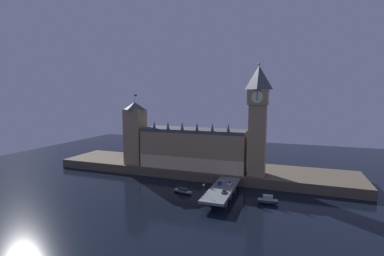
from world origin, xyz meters
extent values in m
plane|color=black|center=(0.00, 0.00, 0.00)|extent=(400.00, 400.00, 0.00)
cube|color=brown|center=(0.00, 39.00, 3.12)|extent=(220.00, 42.00, 6.24)
cube|color=#9E845B|center=(-1.19, 31.78, 19.07)|extent=(75.41, 22.56, 25.66)
cube|color=beige|center=(-1.19, 20.38, 10.85)|extent=(75.41, 0.20, 9.24)
cube|color=#42474C|center=(-1.19, 31.78, 33.10)|extent=(75.41, 20.76, 2.40)
cone|color=#42474C|center=(-28.12, 22.19, 37.12)|extent=(2.40, 2.40, 5.65)
cone|color=#42474C|center=(-17.35, 22.19, 37.12)|extent=(2.40, 2.40, 5.65)
cone|color=#42474C|center=(-6.57, 22.19, 37.12)|extent=(2.40, 2.40, 5.65)
cone|color=#42474C|center=(4.20, 22.19, 37.12)|extent=(2.40, 2.40, 5.65)
cone|color=#42474C|center=(14.97, 22.19, 37.12)|extent=(2.40, 2.40, 5.65)
cone|color=#42474C|center=(25.75, 22.19, 37.12)|extent=(2.40, 2.40, 5.65)
cube|color=#9E845B|center=(43.80, 26.77, 29.12)|extent=(10.54, 10.54, 45.77)
cube|color=#9E845B|center=(43.80, 26.77, 56.83)|extent=(12.44, 12.44, 9.64)
cylinder|color=beige|center=(43.80, 20.43, 56.83)|extent=(7.11, 0.25, 7.11)
cylinder|color=beige|center=(43.80, 33.12, 56.83)|extent=(7.11, 0.25, 7.11)
cylinder|color=beige|center=(50.14, 26.77, 56.83)|extent=(0.25, 7.11, 7.11)
cylinder|color=beige|center=(37.45, 26.77, 56.83)|extent=(0.25, 7.11, 7.11)
cube|color=black|center=(43.80, 20.24, 57.36)|extent=(0.36, 0.10, 5.33)
pyramid|color=#42474C|center=(43.80, 26.77, 69.15)|extent=(12.44, 12.44, 15.01)
sphere|color=gold|center=(43.80, 26.77, 77.46)|extent=(1.60, 1.60, 1.60)
cube|color=#9E845B|center=(-47.57, 28.17, 26.92)|extent=(13.35, 13.35, 41.37)
pyramid|color=#42474C|center=(-47.57, 28.17, 50.32)|extent=(13.61, 13.61, 5.44)
cylinder|color=#99999E|center=(-47.57, 28.17, 56.04)|extent=(0.24, 0.24, 6.00)
cube|color=navy|center=(-46.47, 28.17, 58.14)|extent=(2.00, 0.08, 1.20)
cube|color=slate|center=(28.60, -5.00, 4.84)|extent=(13.01, 46.00, 1.40)
cube|color=brown|center=(28.60, -16.50, 2.07)|extent=(11.06, 3.20, 4.14)
cube|color=brown|center=(28.60, -5.00, 2.07)|extent=(11.06, 3.20, 4.14)
cube|color=brown|center=(28.60, 6.50, 2.07)|extent=(11.06, 3.20, 4.14)
cube|color=navy|center=(25.74, 1.24, 6.18)|extent=(1.85, 4.47, 0.93)
cube|color=black|center=(25.74, 1.24, 6.87)|extent=(1.52, 2.01, 0.45)
cylinder|color=black|center=(24.85, 2.63, 5.86)|extent=(0.22, 0.64, 0.64)
cylinder|color=black|center=(26.62, 2.63, 5.86)|extent=(0.22, 0.64, 0.64)
cylinder|color=black|center=(24.85, -0.15, 5.86)|extent=(0.22, 0.64, 0.64)
cylinder|color=black|center=(26.62, -0.15, 5.86)|extent=(0.22, 0.64, 0.64)
cube|color=#235633|center=(31.46, -11.87, 6.15)|extent=(1.80, 4.75, 0.87)
cube|color=black|center=(31.46, -11.87, 6.80)|extent=(1.48, 2.14, 0.45)
cylinder|color=black|center=(32.32, -13.34, 5.86)|extent=(0.22, 0.64, 0.64)
cylinder|color=black|center=(30.61, -13.34, 5.86)|extent=(0.22, 0.64, 0.64)
cylinder|color=black|center=(32.32, -10.40, 5.86)|extent=(0.22, 0.64, 0.64)
cylinder|color=black|center=(30.61, -10.40, 5.86)|extent=(0.22, 0.64, 0.64)
cube|color=white|center=(31.46, 2.88, 6.18)|extent=(1.88, 4.10, 0.93)
cube|color=black|center=(31.46, 2.88, 6.87)|extent=(1.54, 1.85, 0.45)
cylinder|color=black|center=(32.35, 1.61, 5.86)|extent=(0.22, 0.64, 0.64)
cylinder|color=black|center=(30.57, 1.61, 5.86)|extent=(0.22, 0.64, 0.64)
cylinder|color=black|center=(32.35, 4.15, 5.86)|extent=(0.22, 0.64, 0.64)
cylinder|color=black|center=(30.57, 4.15, 5.86)|extent=(0.22, 0.64, 0.64)
cylinder|color=black|center=(22.87, -16.64, 5.93)|extent=(0.28, 0.28, 0.78)
cylinder|color=maroon|center=(22.87, -16.64, 6.65)|extent=(0.38, 0.38, 0.65)
sphere|color=tan|center=(22.87, -16.64, 7.08)|extent=(0.21, 0.21, 0.21)
cylinder|color=black|center=(22.87, 2.76, 5.96)|extent=(0.28, 0.28, 0.85)
cylinder|color=black|center=(22.87, 2.76, 6.75)|extent=(0.38, 0.38, 0.71)
sphere|color=tan|center=(22.87, 2.76, 7.22)|extent=(0.23, 0.23, 0.23)
cylinder|color=#2D3333|center=(22.47, -19.72, 5.79)|extent=(0.56, 0.56, 0.50)
cylinder|color=#2D3333|center=(22.47, -19.72, 8.44)|extent=(0.18, 0.18, 4.82)
sphere|color=#F9E5A3|center=(22.47, -19.72, 11.40)|extent=(0.60, 0.60, 0.60)
sphere|color=#F9E5A3|center=(22.02, -19.72, 11.05)|extent=(0.44, 0.44, 0.44)
sphere|color=#F9E5A3|center=(22.92, -19.72, 11.05)|extent=(0.44, 0.44, 0.44)
ellipsoid|color=#28282D|center=(5.01, -5.61, 0.78)|extent=(13.75, 7.20, 1.56)
cube|color=tan|center=(5.01, -5.61, 1.49)|extent=(12.02, 6.04, 0.24)
cube|color=#2D333D|center=(5.01, -5.61, 2.39)|extent=(6.36, 3.87, 1.56)
ellipsoid|color=#1E2842|center=(53.98, -5.59, 1.20)|extent=(11.85, 4.94, 2.39)
cube|color=tan|center=(53.98, -5.59, 2.29)|extent=(10.40, 4.02, 0.24)
cube|color=#B7B2A8|center=(53.98, -5.59, 3.60)|extent=(5.38, 2.91, 2.39)
camera|label=1|loc=(64.96, -154.07, 57.20)|focal=26.00mm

